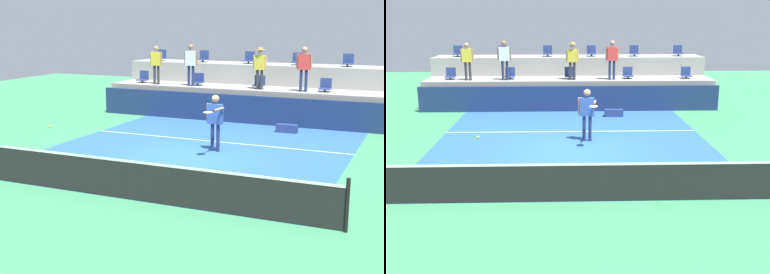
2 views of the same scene
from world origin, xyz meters
TOP-DOWN VIEW (x-y plane):
  - ground_plane at (0.00, 0.00)m, footprint 40.00×40.00m
  - court_inner_paint at (0.00, 1.00)m, footprint 9.00×10.00m
  - court_service_line at (0.00, 2.40)m, footprint 9.00×0.06m
  - tennis_net at (0.00, -4.00)m, footprint 10.48×0.08m
  - sponsor_backboard at (0.00, 6.00)m, footprint 13.00×0.16m
  - seating_tier_lower at (0.00, 7.30)m, footprint 13.00×1.80m
  - seating_tier_upper at (0.00, 9.10)m, footprint 13.00×1.80m
  - stadium_chair_lower_far_left at (-5.36, 7.23)m, footprint 0.44×0.40m
  - stadium_chair_lower_left at (-2.69, 7.23)m, footprint 0.44×0.40m
  - stadium_chair_lower_center at (0.01, 7.23)m, footprint 0.44×0.40m
  - stadium_chair_lower_right at (2.67, 7.23)m, footprint 0.44×0.40m
  - stadium_chair_upper_far_left at (-5.37, 9.03)m, footprint 0.44×0.40m
  - stadium_chair_upper_left at (-3.21, 9.03)m, footprint 0.44×0.40m
  - stadium_chair_upper_mid_left at (-1.02, 9.03)m, footprint 0.44×0.40m
  - stadium_chair_upper_mid_right at (1.11, 9.03)m, footprint 0.44×0.40m
  - stadium_chair_upper_right at (3.21, 9.03)m, footprint 0.44×0.40m
  - tennis_player at (0.50, 1.10)m, footprint 0.61×1.26m
  - spectator_in_grey at (-4.49, 6.85)m, footprint 0.58×0.22m
  - spectator_in_white at (-2.86, 6.85)m, footprint 0.60×0.24m
  - spectator_with_hat at (0.13, 6.85)m, footprint 0.57×0.39m
  - spectator_leaning_on_rail at (1.90, 6.85)m, footprint 0.60×0.26m
  - tennis_ball at (-2.31, -3.20)m, footprint 0.07×0.07m
  - equipment_bag at (1.80, 4.87)m, footprint 0.76×0.28m

SIDE VIEW (x-z plane):
  - ground_plane at x=0.00m, z-range 0.00..0.00m
  - court_inner_paint at x=0.00m, z-range 0.00..0.01m
  - court_service_line at x=0.00m, z-range 0.01..0.01m
  - equipment_bag at x=1.80m, z-range 0.00..0.30m
  - tennis_net at x=0.00m, z-range -0.04..1.03m
  - sponsor_backboard at x=0.00m, z-range 0.00..1.10m
  - seating_tier_lower at x=0.00m, z-range 0.00..1.25m
  - seating_tier_upper at x=0.00m, z-range 0.00..2.10m
  - tennis_player at x=0.50m, z-range 0.20..1.96m
  - tennis_ball at x=-2.31m, z-range 1.29..1.36m
  - stadium_chair_lower_far_left at x=-5.36m, z-range 1.20..1.72m
  - stadium_chair_lower_left at x=-2.69m, z-range 1.20..1.72m
  - stadium_chair_lower_center at x=0.01m, z-range 1.20..1.72m
  - stadium_chair_lower_right at x=2.67m, z-range 1.20..1.72m
  - spectator_in_grey at x=-4.49m, z-range 1.41..3.06m
  - spectator_with_hat at x=0.13m, z-range 1.43..3.10m
  - spectator_leaning_on_rail at x=1.90m, z-range 1.43..3.16m
  - spectator_in_white at x=-2.86m, z-range 1.43..3.17m
  - stadium_chair_upper_far_left at x=-5.37m, z-range 2.05..2.57m
  - stadium_chair_upper_left at x=-3.21m, z-range 2.05..2.57m
  - stadium_chair_upper_mid_left at x=-1.02m, z-range 2.05..2.57m
  - stadium_chair_upper_mid_right at x=1.11m, z-range 2.05..2.57m
  - stadium_chair_upper_right at x=3.21m, z-range 2.05..2.57m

